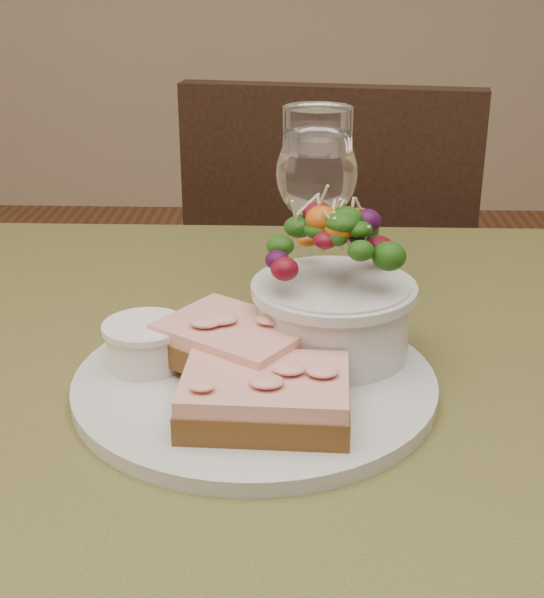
{
  "coord_description": "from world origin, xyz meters",
  "views": [
    {
      "loc": [
        0.04,
        -0.59,
        1.07
      ],
      "look_at": [
        0.02,
        0.02,
        0.81
      ],
      "focal_mm": 50.0,
      "sensor_mm": 36.0,
      "label": 1
    }
  ],
  "objects_px": {
    "cafe_table": "(249,482)",
    "wine_glass": "(317,179)",
    "dinner_plate": "(255,383)",
    "salad_bowl": "(334,285)",
    "ramekin": "(146,342)",
    "chair_far": "(333,412)",
    "sandwich_back": "(235,343)",
    "sandwich_front": "(265,396)"
  },
  "relations": [
    {
      "from": "chair_far",
      "to": "wine_glass",
      "type": "height_order",
      "value": "wine_glass"
    },
    {
      "from": "sandwich_back",
      "to": "ramekin",
      "type": "xyz_separation_m",
      "value": [
        -0.07,
        0.01,
        -0.0
      ]
    },
    {
      "from": "sandwich_front",
      "to": "ramekin",
      "type": "height_order",
      "value": "ramekin"
    },
    {
      "from": "dinner_plate",
      "to": "wine_glass",
      "type": "bearing_deg",
      "value": 74.98
    },
    {
      "from": "salad_bowl",
      "to": "cafe_table",
      "type": "bearing_deg",
      "value": -159.82
    },
    {
      "from": "chair_far",
      "to": "ramekin",
      "type": "distance_m",
      "value": 0.89
    },
    {
      "from": "chair_far",
      "to": "sandwich_front",
      "type": "bearing_deg",
      "value": 92.21
    },
    {
      "from": "dinner_plate",
      "to": "wine_glass",
      "type": "distance_m",
      "value": 0.22
    },
    {
      "from": "salad_bowl",
      "to": "wine_glass",
      "type": "distance_m",
      "value": 0.14
    },
    {
      "from": "chair_far",
      "to": "salad_bowl",
      "type": "xyz_separation_m",
      "value": [
        -0.04,
        -0.7,
        0.53
      ]
    },
    {
      "from": "cafe_table",
      "to": "salad_bowl",
      "type": "height_order",
      "value": "salad_bowl"
    },
    {
      "from": "sandwich_back",
      "to": "chair_far",
      "type": "bearing_deg",
      "value": 115.39
    },
    {
      "from": "cafe_table",
      "to": "wine_glass",
      "type": "distance_m",
      "value": 0.28
    },
    {
      "from": "cafe_table",
      "to": "ramekin",
      "type": "xyz_separation_m",
      "value": [
        -0.08,
        -0.0,
        0.13
      ]
    },
    {
      "from": "dinner_plate",
      "to": "wine_glass",
      "type": "height_order",
      "value": "wine_glass"
    },
    {
      "from": "chair_far",
      "to": "ramekin",
      "type": "relative_size",
      "value": 14.4
    },
    {
      "from": "sandwich_back",
      "to": "salad_bowl",
      "type": "distance_m",
      "value": 0.09
    },
    {
      "from": "sandwich_front",
      "to": "cafe_table",
      "type": "bearing_deg",
      "value": 104.8
    },
    {
      "from": "sandwich_front",
      "to": "salad_bowl",
      "type": "height_order",
      "value": "salad_bowl"
    },
    {
      "from": "wine_glass",
      "to": "cafe_table",
      "type": "bearing_deg",
      "value": -109.14
    },
    {
      "from": "dinner_plate",
      "to": "sandwich_back",
      "type": "bearing_deg",
      "value": 148.61
    },
    {
      "from": "sandwich_front",
      "to": "wine_glass",
      "type": "height_order",
      "value": "wine_glass"
    },
    {
      "from": "sandwich_back",
      "to": "salad_bowl",
      "type": "bearing_deg",
      "value": 58.8
    },
    {
      "from": "dinner_plate",
      "to": "sandwich_front",
      "type": "relative_size",
      "value": 2.32
    },
    {
      "from": "cafe_table",
      "to": "ramekin",
      "type": "height_order",
      "value": "ramekin"
    },
    {
      "from": "wine_glass",
      "to": "chair_far",
      "type": "bearing_deg",
      "value": 85.02
    },
    {
      "from": "chair_far",
      "to": "ramekin",
      "type": "bearing_deg",
      "value": 84.07
    },
    {
      "from": "wine_glass",
      "to": "sandwich_front",
      "type": "bearing_deg",
      "value": -98.88
    },
    {
      "from": "ramekin",
      "to": "wine_glass",
      "type": "distance_m",
      "value": 0.23
    },
    {
      "from": "sandwich_front",
      "to": "chair_far",
      "type": "bearing_deg",
      "value": 86.0
    },
    {
      "from": "cafe_table",
      "to": "dinner_plate",
      "type": "xyz_separation_m",
      "value": [
        0.01,
        -0.02,
        0.11
      ]
    },
    {
      "from": "chair_far",
      "to": "ramekin",
      "type": "xyz_separation_m",
      "value": [
        -0.19,
        -0.73,
        0.49
      ]
    },
    {
      "from": "wine_glass",
      "to": "salad_bowl",
      "type": "bearing_deg",
      "value": -84.39
    },
    {
      "from": "sandwich_back",
      "to": "ramekin",
      "type": "height_order",
      "value": "sandwich_back"
    },
    {
      "from": "cafe_table",
      "to": "wine_glass",
      "type": "relative_size",
      "value": 4.57
    },
    {
      "from": "chair_far",
      "to": "salad_bowl",
      "type": "height_order",
      "value": "chair_far"
    },
    {
      "from": "cafe_table",
      "to": "ramekin",
      "type": "bearing_deg",
      "value": -178.01
    },
    {
      "from": "cafe_table",
      "to": "sandwich_back",
      "type": "height_order",
      "value": "sandwich_back"
    },
    {
      "from": "sandwich_back",
      "to": "salad_bowl",
      "type": "height_order",
      "value": "salad_bowl"
    },
    {
      "from": "salad_bowl",
      "to": "chair_far",
      "type": "bearing_deg",
      "value": 87.06
    },
    {
      "from": "cafe_table",
      "to": "sandwich_front",
      "type": "distance_m",
      "value": 0.15
    },
    {
      "from": "ramekin",
      "to": "wine_glass",
      "type": "relative_size",
      "value": 0.36
    }
  ]
}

